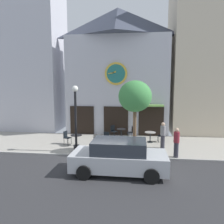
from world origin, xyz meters
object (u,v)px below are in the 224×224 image
at_px(cafe_table_center, 99,141).
at_px(cafe_chair_facing_street, 112,141).
at_px(street_tree, 135,97).
at_px(pedestrian_grey, 163,135).
at_px(cafe_chair_right_end, 67,137).
at_px(pedestrian_maroon, 176,142).
at_px(cafe_table_center_left, 76,138).
at_px(cafe_table_leftmost, 150,135).
at_px(street_lamp, 76,119).
at_px(cafe_chair_corner, 131,131).
at_px(cafe_chair_outer, 106,138).
at_px(cafe_chair_near_tree, 113,130).
at_px(parked_car_silver, 119,157).
at_px(cafe_table_near_door, 121,132).
at_px(cafe_chair_by_entrance, 162,135).

bearing_deg(cafe_table_center, cafe_chair_facing_street, -7.11).
distance_m(street_tree, pedestrian_grey, 3.34).
relative_size(cafe_chair_right_end, cafe_chair_facing_street, 1.00).
bearing_deg(cafe_chair_right_end, pedestrian_maroon, -15.06).
xyz_separation_m(street_tree, pedestrian_maroon, (2.32, -0.31, -2.48)).
distance_m(cafe_table_center_left, cafe_table_leftmost, 5.12).
relative_size(street_lamp, pedestrian_grey, 2.38).
xyz_separation_m(cafe_chair_corner, cafe_chair_outer, (-1.64, -2.11, 0.00)).
bearing_deg(cafe_chair_near_tree, cafe_chair_facing_street, -85.42).
distance_m(cafe_chair_corner, parked_car_silver, 6.49).
xyz_separation_m(street_tree, cafe_chair_near_tree, (-1.67, 3.97, -2.81)).
bearing_deg(parked_car_silver, cafe_chair_facing_street, 102.16).
height_order(cafe_chair_facing_street, pedestrian_grey, pedestrian_grey).
xyz_separation_m(cafe_chair_outer, pedestrian_maroon, (4.23, -1.88, 0.33)).
bearing_deg(street_lamp, cafe_chair_right_end, 126.11).
bearing_deg(pedestrian_grey, pedestrian_maroon, -71.97).
height_order(cafe_chair_outer, pedestrian_grey, pedestrian_grey).
height_order(street_lamp, pedestrian_maroon, street_lamp).
bearing_deg(street_tree, cafe_chair_facing_street, 154.14).
relative_size(pedestrian_grey, parked_car_silver, 0.39).
distance_m(cafe_table_center, cafe_table_near_door, 2.88).
distance_m(cafe_chair_right_end, parked_car_silver, 5.89).
xyz_separation_m(cafe_chair_facing_street, cafe_chair_outer, (-0.50, 0.88, 0.00)).
bearing_deg(cafe_chair_by_entrance, cafe_table_near_door, 169.74).
distance_m(cafe_chair_right_end, pedestrian_grey, 6.40).
bearing_deg(cafe_chair_by_entrance, street_tree, -123.46).
bearing_deg(cafe_table_near_door, cafe_chair_right_end, -152.79).
distance_m(cafe_table_leftmost, pedestrian_maroon, 3.28).
bearing_deg(cafe_chair_near_tree, cafe_table_leftmost, -24.85).
distance_m(street_tree, cafe_chair_right_end, 5.63).
relative_size(cafe_table_center_left, cafe_table_near_door, 0.98).
distance_m(cafe_table_center, cafe_chair_near_tree, 3.24).
bearing_deg(street_tree, parked_car_silver, -103.23).
bearing_deg(pedestrian_grey, cafe_table_center, -171.83).
xyz_separation_m(cafe_table_center, cafe_chair_near_tree, (0.56, 3.19, 0.00)).
bearing_deg(street_lamp, pedestrian_grey, 14.40).
distance_m(street_tree, pedestrian_maroon, 3.41).
height_order(cafe_chair_right_end, pedestrian_grey, pedestrian_grey).
relative_size(street_tree, cafe_table_center, 5.85).
bearing_deg(cafe_chair_right_end, cafe_table_near_door, 27.21).
bearing_deg(cafe_chair_near_tree, street_lamp, -114.62).
bearing_deg(cafe_chair_corner, cafe_chair_right_end, -154.00).
distance_m(cafe_table_center_left, cafe_chair_near_tree, 3.45).
relative_size(cafe_table_center, cafe_chair_right_end, 0.81).
bearing_deg(street_lamp, cafe_chair_near_tree, 65.38).
relative_size(cafe_table_near_door, cafe_chair_corner, 0.85).
bearing_deg(cafe_chair_right_end, street_lamp, -53.89).
distance_m(cafe_chair_right_end, cafe_chair_by_entrance, 6.64).
height_order(cafe_table_center_left, cafe_table_center, cafe_table_center).
distance_m(street_tree, cafe_table_leftmost, 4.04).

